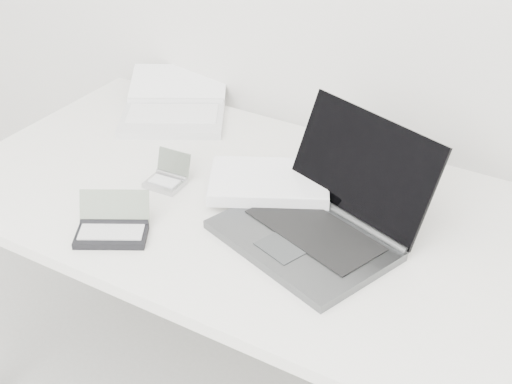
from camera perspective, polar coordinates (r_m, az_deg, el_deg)
The scene contains 5 objects.
desk at distance 1.67m, azimuth 1.59°, elevation -2.72°, with size 1.60×0.80×0.73m.
laptop_large at distance 1.59m, azimuth 3.68°, elevation -1.04°, with size 0.57×0.46×0.24m.
netbook_open_white at distance 2.07m, azimuth -6.56°, elevation 6.65°, with size 0.43×0.47×0.07m.
pda_silver at distance 1.74m, azimuth -7.09°, elevation 1.14°, with size 0.09×0.10×0.07m.
palmtop_charcoal at distance 1.59m, azimuth -11.42°, elevation -2.85°, with size 0.19×0.18×0.08m.
Camera 1 is at (0.65, 0.36, 1.65)m, focal length 50.00 mm.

